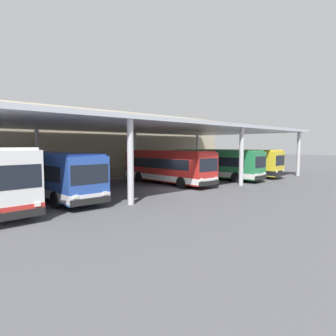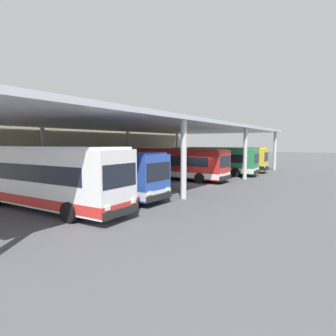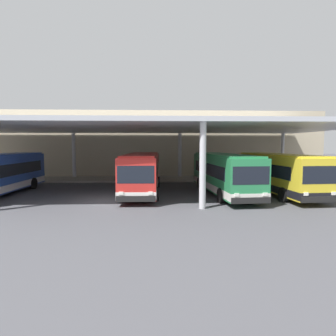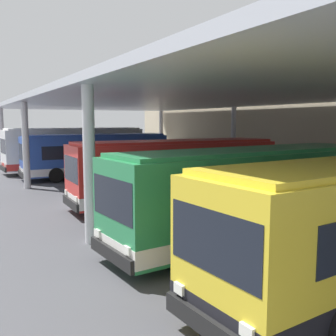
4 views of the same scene
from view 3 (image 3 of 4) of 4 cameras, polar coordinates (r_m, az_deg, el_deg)
ground_plane at (r=19.69m, az=-12.33°, el=-6.69°), size 200.00×200.00×0.00m
platform_kerb at (r=31.17m, az=-8.66°, el=-2.26°), size 42.00×4.50×0.18m
station_building_facade at (r=34.18m, az=-8.16°, el=4.93°), size 48.00×1.60×8.00m
canopy_shelter at (r=24.78m, az=-10.37°, el=8.02°), size 40.00×17.00×5.55m
bus_second_bay at (r=25.07m, az=-31.35°, el=-1.01°), size 2.85×10.57×3.17m
bus_middle_bay at (r=22.33m, az=-5.37°, el=-0.95°), size 2.91×10.59×3.17m
bus_far_bay at (r=22.13m, az=11.39°, el=-1.08°), size 3.28×10.68×3.17m
bus_departing at (r=23.66m, az=21.62°, el=-0.95°), size 3.20×10.67×3.17m
bench_waiting at (r=31.46m, az=7.33°, el=-1.13°), size 1.80×0.45×0.92m
trash_bin at (r=31.77m, az=12.38°, el=-1.12°), size 0.52×0.52×0.98m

